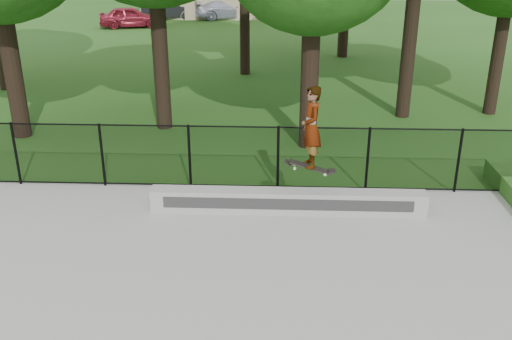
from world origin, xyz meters
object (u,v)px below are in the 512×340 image
at_px(grind_ledge, 287,201).
at_px(car_a, 130,17).
at_px(skater_airborne, 311,129).
at_px(car_c, 227,9).
at_px(car_b, 168,10).

relative_size(grind_ledge, car_a, 1.46).
relative_size(grind_ledge, skater_airborne, 3.16).
height_order(car_a, skater_airborne, skater_airborne).
distance_m(car_c, skater_airborne, 31.59).
height_order(grind_ledge, car_b, car_b).
relative_size(car_c, skater_airborne, 2.38).
bearing_deg(car_c, grind_ledge, 170.41).
distance_m(car_b, car_c, 4.19).
xyz_separation_m(car_a, car_c, (5.86, 4.47, 0.01)).
height_order(car_a, car_c, car_c).
distance_m(car_a, car_c, 7.37).
relative_size(car_b, car_c, 0.82).
relative_size(car_b, skater_airborne, 1.97).
bearing_deg(skater_airborne, car_a, 111.14).
height_order(grind_ledge, skater_airborne, skater_airborne).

